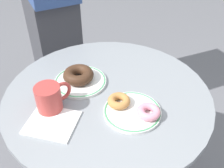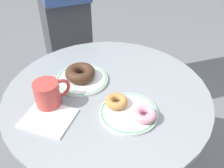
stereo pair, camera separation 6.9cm
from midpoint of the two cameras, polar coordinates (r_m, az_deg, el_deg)
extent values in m
cylinder|color=gray|center=(0.91, -3.17, -2.54)|extent=(0.72, 0.72, 0.02)
cylinder|color=gray|center=(1.16, -2.58, -15.15)|extent=(0.06, 0.06, 0.66)
cylinder|color=white|center=(0.96, -9.00, 0.46)|extent=(0.19, 0.19, 0.01)
torus|color=#4C9E66|center=(0.96, -9.02, 0.61)|extent=(0.19, 0.19, 0.01)
cylinder|color=white|center=(0.83, 2.10, -6.18)|extent=(0.19, 0.19, 0.01)
torus|color=#4C9E66|center=(0.83, 2.11, -6.02)|extent=(0.18, 0.18, 0.01)
torus|color=#422819|center=(0.95, -9.47, 1.92)|extent=(0.15, 0.15, 0.04)
torus|color=pink|center=(0.81, 5.62, -6.18)|extent=(0.09, 0.09, 0.02)
torus|color=#BC7F42|center=(0.84, -0.83, -3.80)|extent=(0.08, 0.08, 0.02)
cube|color=white|center=(0.83, -15.40, -8.24)|extent=(0.17, 0.16, 0.01)
cylinder|color=#B73D38|center=(0.85, -16.02, -3.20)|extent=(0.08, 0.08, 0.09)
torus|color=#B73D38|center=(0.86, -13.32, -1.71)|extent=(0.04, 0.07, 0.07)
cube|color=#3D3D42|center=(1.64, -13.19, 5.30)|extent=(0.44, 0.41, 0.83)
camera|label=1|loc=(0.03, -92.20, -1.76)|focal=41.63mm
camera|label=2|loc=(0.03, 87.80, 1.76)|focal=41.63mm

